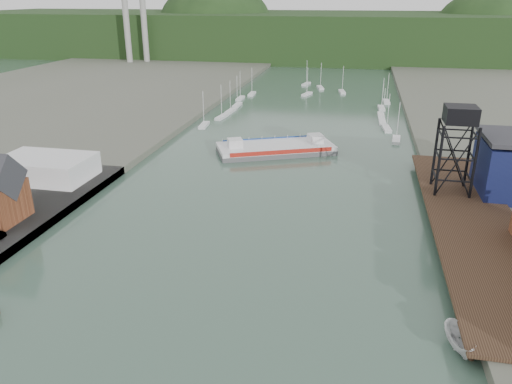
% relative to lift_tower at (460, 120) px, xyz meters
% --- Properties ---
extents(east_pier, '(14.00, 70.00, 2.45)m').
position_rel_lift_tower_xyz_m(east_pier, '(2.00, -13.00, -13.75)').
color(east_pier, black).
rests_on(east_pier, ground).
extents(white_shed, '(18.00, 12.00, 4.50)m').
position_rel_lift_tower_xyz_m(white_shed, '(-79.00, -8.00, -11.80)').
color(white_shed, silver).
rests_on(white_shed, west_quay).
extents(lift_tower, '(6.50, 6.50, 16.00)m').
position_rel_lift_tower_xyz_m(lift_tower, '(0.00, 0.00, 0.00)').
color(lift_tower, black).
rests_on(lift_tower, east_pier).
extents(marina_sailboats, '(57.71, 92.65, 0.90)m').
position_rel_lift_tower_xyz_m(marina_sailboats, '(-34.92, 80.46, -15.30)').
color(marina_sailboats, silver).
rests_on(marina_sailboats, ground).
extents(smokestacks, '(11.20, 8.20, 60.00)m').
position_rel_lift_tower_xyz_m(smokestacks, '(-141.00, 174.50, 14.35)').
color(smokestacks, gray).
rests_on(smokestacks, ground).
extents(distant_hills, '(500.00, 120.00, 80.00)m').
position_rel_lift_tower_xyz_m(distant_hills, '(-38.98, 243.35, -5.27)').
color(distant_hills, black).
rests_on(distant_hills, ground).
extents(chain_ferry, '(30.43, 21.87, 4.07)m').
position_rel_lift_tower_xyz_m(chain_ferry, '(-37.24, 24.20, -14.48)').
color(chain_ferry, '#515154').
rests_on(chain_ferry, ground).
extents(motorboat, '(3.40, 6.43, 2.36)m').
position_rel_lift_tower_xyz_m(motorboat, '(-5.13, -44.58, -14.47)').
color(motorboat, silver).
rests_on(motorboat, ground).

